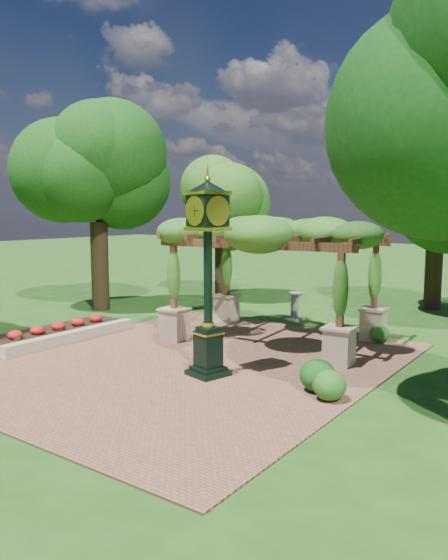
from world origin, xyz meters
The scene contains 13 objects.
ground centered at (0.00, 0.00, 0.00)m, with size 120.00×120.00×0.00m, color #1E4714.
brick_plaza centered at (0.00, 1.00, 0.02)m, with size 10.00×12.00×0.04m, color brown.
border_wall centered at (-4.60, 0.50, 0.20)m, with size 0.35×5.00×0.40m, color #C6B793.
flower_bed centered at (-5.50, 0.50, 0.18)m, with size 1.50×5.00×0.36m, color red.
pedestal_clock centered at (1.12, 0.22, 3.03)m, with size 1.21×1.21×5.07m.
pergola centered at (0.54, 4.55, 3.35)m, with size 6.80×4.58×4.09m.
sundial centered at (-0.58, 8.08, 0.48)m, with size 0.64×0.64×1.09m.
shrub_front centered at (4.47, 0.30, 0.38)m, with size 0.76×0.76×0.68m, color #255A19.
shrub_mid centered at (3.99, 0.71, 0.42)m, with size 0.85×0.85×0.77m, color #154914.
shrub_back centered at (3.50, 6.20, 0.33)m, with size 0.64×0.64×0.57m, color #27611C.
tree_west_near centered at (-8.51, 5.21, 6.68)m, with size 4.80×4.80×9.74m.
tree_west_far centered at (-5.93, 10.57, 4.78)m, with size 3.81×3.81×6.97m.
tree_north centered at (3.17, 13.67, 5.10)m, with size 4.29×4.29×7.45m.
Camera 1 is at (9.41, -10.67, 4.27)m, focal length 35.00 mm.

